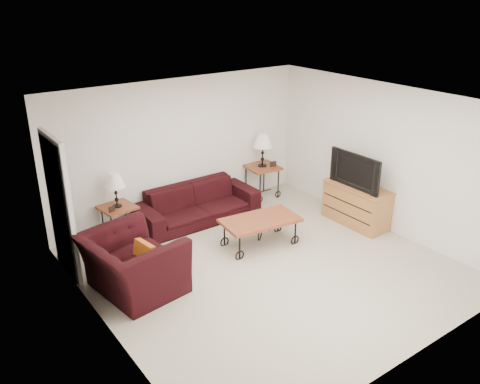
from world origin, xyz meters
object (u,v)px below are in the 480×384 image
television (359,170)px  side_table_left (119,222)px  lamp_right (263,150)px  backpack (252,209)px  lamp_left (116,190)px  tv_stand (356,205)px  sofa (198,204)px  coffee_table (260,232)px  armchair (133,264)px  side_table_right (262,182)px

television → side_table_left: bearing=-118.0°
lamp_right → backpack: size_ratio=1.51×
lamp_left → lamp_right: bearing=0.0°
tv_stand → side_table_left: bearing=152.1°
sofa → lamp_left: lamp_left is taller
lamp_right → coffee_table: (-1.27, -1.56, -0.75)m
armchair → sofa: bearing=-61.6°
side_table_right → backpack: 1.09m
sofa → backpack: size_ratio=5.12×
coffee_table → side_table_right: bearing=50.9°
armchair → television: television is taller
lamp_left → armchair: size_ratio=0.45×
coffee_table → tv_stand: bearing=-11.0°
armchair → television: 4.14m
lamp_left → backpack: lamp_left is taller
tv_stand → television: television is taller
lamp_right → sofa: bearing=-173.6°
coffee_table → backpack: bearing=60.2°
sofa → television: size_ratio=2.10×
lamp_left → lamp_right: size_ratio=0.88×
side_table_left → tv_stand: bearing=-27.9°
television → side_table_right: bearing=-163.2°
side_table_right → lamp_right: 0.66m
sofa → armchair: size_ratio=1.74×
lamp_left → coffee_table: bearing=-41.5°
lamp_right → armchair: lamp_right is taller
side_table_left → lamp_right: lamp_right is taller
side_table_right → lamp_left: (-3.04, 0.00, 0.54)m
lamp_right → armchair: bearing=-155.8°
television → coffee_table: bearing=-101.1°
side_table_right → lamp_left: 3.09m
sofa → coffee_table: sofa is taller
lamp_left → tv_stand: bearing=-27.9°
side_table_right → television: 2.13m
coffee_table → television: television is taller
side_table_left → coffee_table: (1.77, -1.56, -0.06)m
side_table_left → side_table_right: size_ratio=0.88×
sofa → backpack: sofa is taller
coffee_table → armchair: armchair is taller
sofa → television: bearing=-38.5°
side_table_right → armchair: 3.84m
side_table_left → television: (3.62, -1.93, 0.73)m
lamp_right → coffee_table: lamp_right is taller
side_table_right → television: size_ratio=0.62×
side_table_right → coffee_table: size_ratio=0.53×
side_table_right → coffee_table: (-1.27, -1.56, -0.10)m
side_table_left → coffee_table: bearing=-41.5°
side_table_right → armchair: (-3.50, -1.58, 0.09)m
lamp_right → armchair: size_ratio=0.51×
television → tv_stand: bearing=90.0°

